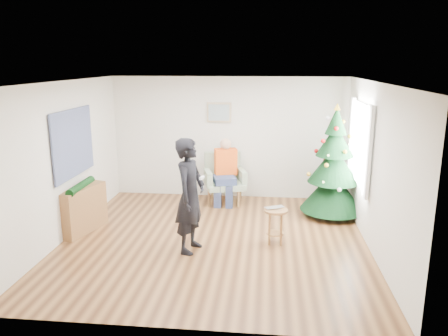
# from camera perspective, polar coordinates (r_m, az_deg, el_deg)

# --- Properties ---
(floor) EXTENTS (5.00, 5.00, 0.00)m
(floor) POSITION_cam_1_polar(r_m,az_deg,el_deg) (7.38, -1.27, -9.42)
(floor) COLOR brown
(floor) RESTS_ON ground
(ceiling) EXTENTS (5.00, 5.00, 0.00)m
(ceiling) POSITION_cam_1_polar(r_m,az_deg,el_deg) (6.79, -1.39, 11.18)
(ceiling) COLOR white
(ceiling) RESTS_ON wall_back
(wall_back) EXTENTS (5.00, 0.00, 5.00)m
(wall_back) POSITION_cam_1_polar(r_m,az_deg,el_deg) (9.41, 0.59, 3.95)
(wall_back) COLOR silver
(wall_back) RESTS_ON floor
(wall_front) EXTENTS (5.00, 0.00, 5.00)m
(wall_front) POSITION_cam_1_polar(r_m,az_deg,el_deg) (4.61, -5.25, -6.73)
(wall_front) COLOR silver
(wall_front) RESTS_ON floor
(wall_left) EXTENTS (0.00, 5.00, 5.00)m
(wall_left) POSITION_cam_1_polar(r_m,az_deg,el_deg) (7.69, -20.13, 0.86)
(wall_left) COLOR silver
(wall_left) RESTS_ON floor
(wall_right) EXTENTS (0.00, 5.00, 5.00)m
(wall_right) POSITION_cam_1_polar(r_m,az_deg,el_deg) (7.11, 19.08, -0.06)
(wall_right) COLOR silver
(wall_right) RESTS_ON floor
(window_panel) EXTENTS (0.04, 1.30, 1.40)m
(window_panel) POSITION_cam_1_polar(r_m,az_deg,el_deg) (8.02, 17.42, 3.04)
(window_panel) COLOR white
(window_panel) RESTS_ON wall_right
(curtains) EXTENTS (0.05, 1.75, 1.50)m
(curtains) POSITION_cam_1_polar(r_m,az_deg,el_deg) (8.02, 17.21, 3.05)
(curtains) COLOR white
(curtains) RESTS_ON wall_right
(christmas_tree) EXTENTS (1.20, 1.20, 2.17)m
(christmas_tree) POSITION_cam_1_polar(r_m,az_deg,el_deg) (8.49, 14.13, 0.21)
(christmas_tree) COLOR #3F2816
(christmas_tree) RESTS_ON floor
(stool) EXTENTS (0.39, 0.39, 0.58)m
(stool) POSITION_cam_1_polar(r_m,az_deg,el_deg) (7.21, 6.72, -7.52)
(stool) COLOR brown
(stool) RESTS_ON floor
(laptop) EXTENTS (0.38, 0.33, 0.03)m
(laptop) POSITION_cam_1_polar(r_m,az_deg,el_deg) (7.11, 6.79, -5.28)
(laptop) COLOR silver
(laptop) RESTS_ON stool
(armchair) EXTENTS (0.95, 0.92, 1.03)m
(armchair) POSITION_cam_1_polar(r_m,az_deg,el_deg) (9.19, 0.06, -2.13)
(armchair) COLOR #8EA484
(armchair) RESTS_ON floor
(seated_person) EXTENTS (0.54, 0.71, 1.35)m
(seated_person) POSITION_cam_1_polar(r_m,az_deg,el_deg) (9.06, 0.14, -0.32)
(seated_person) COLOR navy
(seated_person) RESTS_ON armchair
(standing_man) EXTENTS (0.57, 0.74, 1.80)m
(standing_man) POSITION_cam_1_polar(r_m,az_deg,el_deg) (6.74, -4.45, -3.62)
(standing_man) COLOR black
(standing_man) RESTS_ON floor
(game_controller) EXTENTS (0.06, 0.13, 0.04)m
(game_controller) POSITION_cam_1_polar(r_m,az_deg,el_deg) (6.59, -2.91, -1.27)
(game_controller) COLOR white
(game_controller) RESTS_ON standing_man
(console) EXTENTS (0.54, 1.04, 0.80)m
(console) POSITION_cam_1_polar(r_m,az_deg,el_deg) (8.01, -17.98, -5.17)
(console) COLOR brown
(console) RESTS_ON floor
(garland) EXTENTS (0.14, 0.90, 0.14)m
(garland) POSITION_cam_1_polar(r_m,az_deg,el_deg) (7.89, -18.20, -2.28)
(garland) COLOR black
(garland) RESTS_ON console
(tapestry) EXTENTS (0.03, 1.50, 1.15)m
(tapestry) POSITION_cam_1_polar(r_m,az_deg,el_deg) (7.89, -19.09, 3.11)
(tapestry) COLOR black
(tapestry) RESTS_ON wall_left
(framed_picture) EXTENTS (0.52, 0.05, 0.42)m
(framed_picture) POSITION_cam_1_polar(r_m,az_deg,el_deg) (9.32, -0.66, 7.27)
(framed_picture) COLOR tan
(framed_picture) RESTS_ON wall_back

